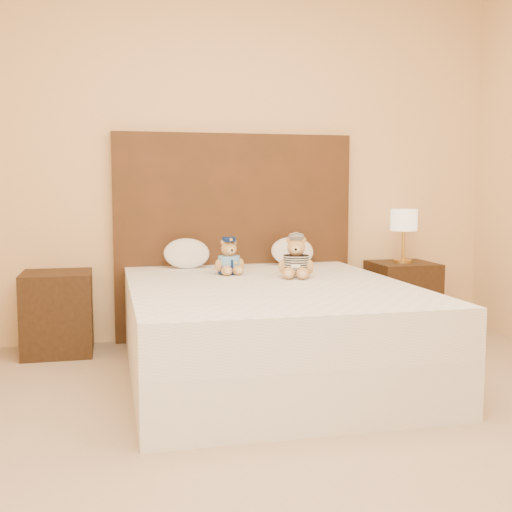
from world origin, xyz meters
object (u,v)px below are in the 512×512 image
Objects in this scene: bed at (268,329)px; pillow_right at (292,250)px; pillow_left at (187,252)px; teddy_police at (229,256)px; nightstand_right at (402,298)px; lamp at (404,223)px; nightstand_left at (58,313)px; teddy_prisoner at (296,257)px.

bed is 6.34× the size of pillow_right.
teddy_police is at bearing -59.62° from pillow_left.
nightstand_right is 2.30× the size of teddy_police.
pillow_left is (-0.38, 0.83, 0.39)m from bed.
pillow_left is at bearing 180.00° from pillow_right.
lamp is at bearing 180.00° from nightstand_right.
nightstand_left is at bearing 180.00° from lamp.
lamp reaches higher than pillow_left.
teddy_police is (-0.15, 0.44, 0.39)m from bed.
bed is 3.64× the size of nightstand_left.
nightstand_right is at bearing -2.00° from pillow_right.
pillow_left is at bearing 112.74° from teddy_police.
pillow_right reaches higher than nightstand_left.
lamp is 1.46m from teddy_police.
nightstand_right is at bearing 32.62° from bed.
pillow_right is (-0.86, 0.03, -0.19)m from lamp.
pillow_left is (-1.63, 0.03, -0.19)m from lamp.
nightstand_right is 1.67m from pillow_left.
teddy_police is 0.91× the size of teddy_prisoner.
nightstand_right is 1.38× the size of lamp.
teddy_prisoner is at bearing -46.68° from pillow_left.
pillow_left is at bearing 1.97° from nightstand_left.
pillow_left is at bearing 178.94° from nightstand_right.
teddy_prisoner reaches higher than nightstand_left.
teddy_prisoner is 0.66m from pillow_right.
lamp reaches higher than nightstand_left.
teddy_prisoner reaches higher than teddy_police.
lamp reaches higher than bed.
nightstand_left and nightstand_right have the same top height.
teddy_prisoner is at bearing -41.53° from teddy_police.
teddy_prisoner reaches higher than nightstand_right.
pillow_left reaches higher than nightstand_left.
pillow_right is (-0.86, 0.03, 0.39)m from nightstand_right.
teddy_police is at bearing -144.37° from pillow_right.
teddy_police is at bearing -18.01° from nightstand_left.
teddy_prisoner is 0.82× the size of pillow_left.
nightstand_left is 1.22m from teddy_police.
pillow_left is at bearing 178.94° from lamp.
teddy_police is 0.46m from teddy_prisoner.
pillow_right is (0.77, 0.00, -0.00)m from pillow_left.
nightstand_left is (-1.25, 0.80, -0.00)m from bed.
nightstand_right is 1.50m from teddy_police.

